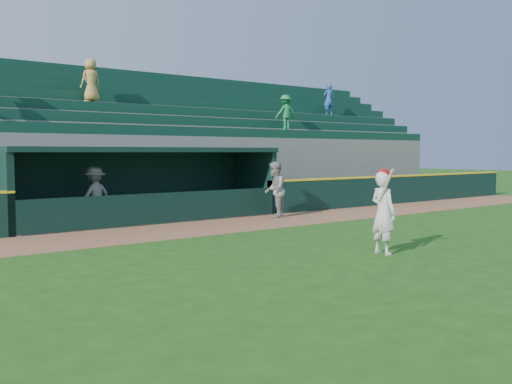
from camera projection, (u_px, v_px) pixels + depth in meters
ground at (299, 252)px, 13.15m from camera, size 120.00×120.00×0.00m
warning_track at (188, 229)px, 17.01m from camera, size 40.00×3.00×0.01m
field_wall_right at (402, 190)px, 25.77m from camera, size 15.50×0.30×1.20m
wall_stripe_right at (402, 176)px, 25.73m from camera, size 15.50×0.32×0.06m
dugout_player_front at (275, 190)px, 20.00m from camera, size 1.21×1.19×1.97m
dugout_player_inside at (95, 196)px, 18.12m from camera, size 1.35×1.02×1.84m
dugout at (140, 180)px, 19.36m from camera, size 9.40×2.80×2.46m
stands at (88, 150)px, 22.87m from camera, size 34.50×6.26×6.99m
batter_at_plate at (383, 211)px, 12.83m from camera, size 0.54×0.84×1.95m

